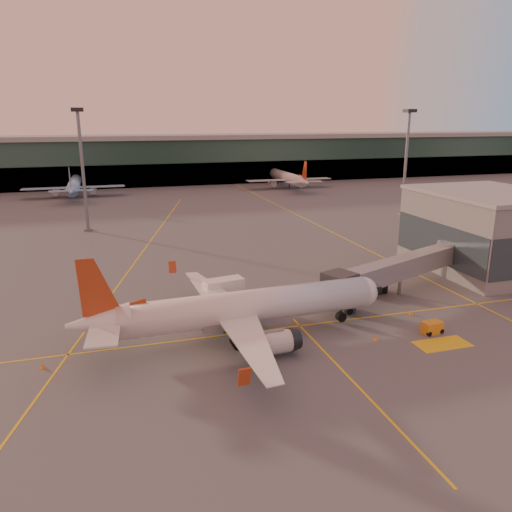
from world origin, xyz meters
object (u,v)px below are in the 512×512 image
object	(u,v)px
main_airplane	(239,309)
gpu_cart	(432,328)
pushback_tug	(372,288)
catering_truck	(224,292)

from	to	relation	value
main_airplane	gpu_cart	size ratio (longest dim) A/B	14.05
main_airplane	pushback_tug	bearing A→B (deg)	19.75
pushback_tug	catering_truck	bearing A→B (deg)	169.64
gpu_cart	pushback_tug	xyz separation A→B (m)	(0.19, 13.84, 0.14)
catering_truck	gpu_cart	size ratio (longest dim) A/B	2.12
main_airplane	catering_truck	xyz separation A→B (m)	(0.50, 9.38, -1.23)
main_airplane	gpu_cart	world-z (taller)	main_airplane
gpu_cart	pushback_tug	distance (m)	13.84
main_airplane	pushback_tug	world-z (taller)	main_airplane
main_airplane	gpu_cart	bearing A→B (deg)	-15.80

